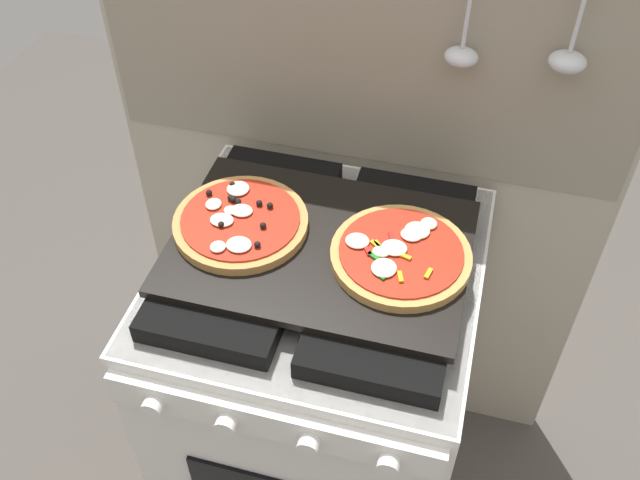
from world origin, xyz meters
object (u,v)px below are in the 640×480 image
at_px(stove, 320,388).
at_px(pizza_right, 400,255).
at_px(pizza_left, 240,222).
at_px(baking_tray, 320,247).

xyz_separation_m(stove, pizza_right, (0.15, 0.00, 0.48)).
relative_size(stove, pizza_right, 3.59).
distance_m(pizza_left, pizza_right, 0.30).
height_order(baking_tray, pizza_left, pizza_left).
xyz_separation_m(stove, pizza_left, (-0.15, 0.01, 0.48)).
bearing_deg(pizza_left, baking_tray, -2.16).
relative_size(baking_tray, pizza_right, 2.15).
bearing_deg(baking_tray, pizza_right, -0.31).
relative_size(stove, pizza_left, 3.59).
bearing_deg(stove, pizza_left, 177.23).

